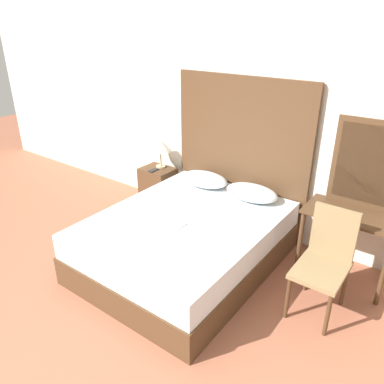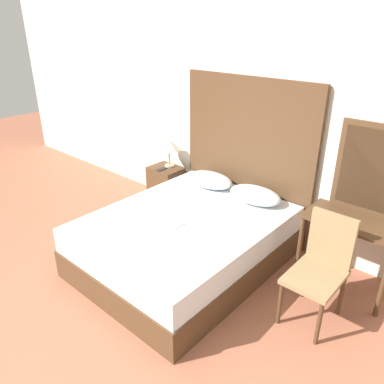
% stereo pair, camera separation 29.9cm
% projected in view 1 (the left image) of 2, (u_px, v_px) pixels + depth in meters
% --- Properties ---
extents(ground_plane, '(16.00, 16.00, 0.00)m').
position_uv_depth(ground_plane, '(76.00, 354.00, 2.94)').
color(ground_plane, '#9E5B42').
extents(wall_back, '(10.00, 0.06, 2.70)m').
position_uv_depth(wall_back, '(248.00, 119.00, 4.28)').
color(wall_back, silver).
rests_on(wall_back, ground_plane).
extents(bed, '(1.64, 2.07, 0.55)m').
position_uv_depth(bed, '(186.00, 241.00, 3.92)').
color(bed, '#4C331E').
rests_on(bed, ground_plane).
extents(headboard, '(1.72, 0.05, 1.84)m').
position_uv_depth(headboard, '(240.00, 156.00, 4.42)').
color(headboard, '#4C331E').
rests_on(headboard, ground_plane).
extents(pillow_left, '(0.61, 0.39, 0.15)m').
position_uv_depth(pillow_left, '(204.00, 179.00, 4.52)').
color(pillow_left, silver).
rests_on(pillow_left, bed).
extents(pillow_right, '(0.61, 0.39, 0.15)m').
position_uv_depth(pillow_right, '(252.00, 193.00, 4.18)').
color(pillow_right, silver).
rests_on(pillow_right, bed).
extents(phone_on_bed, '(0.07, 0.15, 0.01)m').
position_uv_depth(phone_on_bed, '(180.00, 225.00, 3.65)').
color(phone_on_bed, '#B7B7BC').
rests_on(phone_on_bed, bed).
extents(nightstand, '(0.43, 0.35, 0.57)m').
position_uv_depth(nightstand, '(158.00, 188.00, 5.12)').
color(nightstand, '#4C331E').
rests_on(nightstand, ground_plane).
extents(table_lamp, '(0.30, 0.30, 0.39)m').
position_uv_depth(table_lamp, '(160.00, 145.00, 4.91)').
color(table_lamp, tan).
rests_on(table_lamp, nightstand).
extents(phone_on_nightstand, '(0.07, 0.15, 0.01)m').
position_uv_depth(phone_on_nightstand, '(153.00, 170.00, 4.92)').
color(phone_on_nightstand, black).
rests_on(phone_on_nightstand, nightstand).
extents(vanity_desk, '(0.86, 0.48, 0.74)m').
position_uv_depth(vanity_desk, '(350.00, 227.00, 3.56)').
color(vanity_desk, '#4C331E').
rests_on(vanity_desk, ground_plane).
extents(vanity_mirror, '(0.64, 0.03, 0.85)m').
position_uv_depth(vanity_mirror, '(367.00, 164.00, 3.47)').
color(vanity_mirror, '#4C331E').
rests_on(vanity_mirror, vanity_desk).
extents(chair, '(0.41, 0.52, 0.94)m').
position_uv_depth(chair, '(326.00, 257.00, 3.23)').
color(chair, olive).
rests_on(chair, ground_plane).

